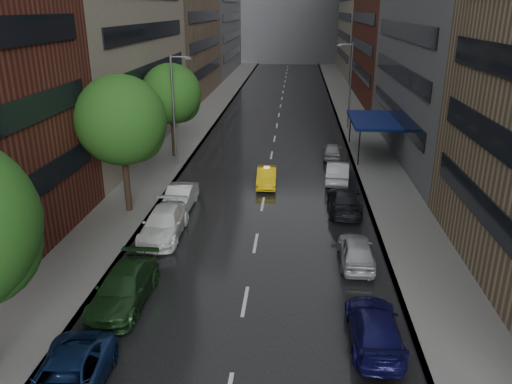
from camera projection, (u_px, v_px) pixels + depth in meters
road at (278, 118)px, 60.08m from camera, size 14.00×140.00×0.01m
sidewalk_left at (205, 117)px, 60.73m from camera, size 4.00×140.00×0.15m
sidewalk_right at (354, 119)px, 59.38m from camera, size 4.00×140.00×0.15m
tree_mid at (121, 120)px, 30.53m from camera, size 5.56×5.56×8.86m
tree_far at (171, 94)px, 42.62m from camera, size 5.15×5.15×8.20m
taxi at (267, 177)px, 37.29m from camera, size 1.53×4.10×1.34m
parked_cars_left at (140, 263)px, 24.55m from camera, size 2.78×22.27×1.58m
parked_cars_right at (351, 227)px, 28.58m from camera, size 2.19×35.71×1.57m
street_lamp_left at (174, 109)px, 40.26m from camera, size 1.74×0.22×9.00m
street_lamp_right at (350, 84)px, 53.13m from camera, size 1.74×0.22×9.00m
awning at (373, 120)px, 44.30m from camera, size 4.00×8.00×3.12m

